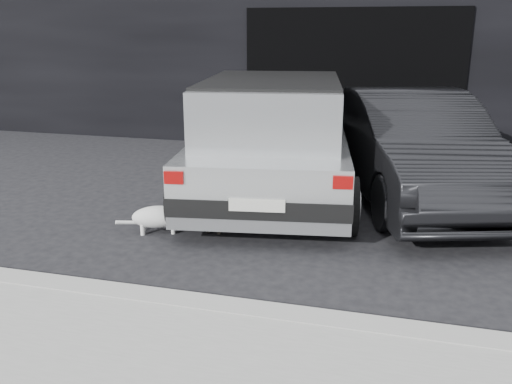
% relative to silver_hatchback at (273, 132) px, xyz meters
% --- Properties ---
extents(ground, '(80.00, 80.00, 0.00)m').
position_rel_silver_hatchback_xyz_m(ground, '(-0.26, -0.80, -0.88)').
color(ground, black).
rests_on(ground, ground).
extents(building_facade, '(34.00, 4.00, 5.00)m').
position_rel_silver_hatchback_xyz_m(building_facade, '(0.74, 5.20, 1.62)').
color(building_facade, black).
rests_on(building_facade, ground).
extents(garage_opening, '(4.00, 0.10, 2.60)m').
position_rel_silver_hatchback_xyz_m(garage_opening, '(0.74, 3.19, 0.42)').
color(garage_opening, black).
rests_on(garage_opening, ground).
extents(curb, '(18.00, 0.25, 0.12)m').
position_rel_silver_hatchback_xyz_m(curb, '(0.74, -3.40, -0.82)').
color(curb, gray).
rests_on(curb, ground).
extents(silver_hatchback, '(2.67, 4.61, 1.61)m').
position_rel_silver_hatchback_xyz_m(silver_hatchback, '(0.00, 0.00, 0.00)').
color(silver_hatchback, silver).
rests_on(silver_hatchback, ground).
extents(second_car, '(2.75, 4.62, 1.44)m').
position_rel_silver_hatchback_xyz_m(second_car, '(1.84, 0.34, -0.16)').
color(second_car, black).
rests_on(second_car, ground).
extents(cat_siamese, '(0.37, 0.85, 0.29)m').
position_rel_silver_hatchback_xyz_m(cat_siamese, '(-0.29, -1.53, -0.75)').
color(cat_siamese, beige).
rests_on(cat_siamese, ground).
extents(cat_white, '(0.80, 0.48, 0.40)m').
position_rel_silver_hatchback_xyz_m(cat_white, '(-0.89, -1.77, -0.68)').
color(cat_white, silver).
rests_on(cat_white, ground).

